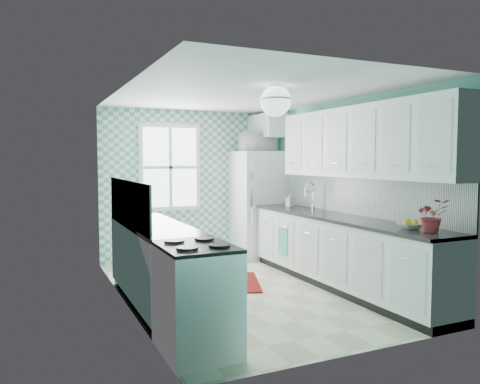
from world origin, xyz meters
name	(u,v)px	position (x,y,z in m)	size (l,w,h in m)	color
floor	(245,291)	(0.00, 0.00, -0.01)	(3.00, 4.40, 0.02)	silver
ceiling	(245,93)	(0.00, 0.00, 2.51)	(3.00, 4.40, 0.02)	white
wall_back	(189,185)	(0.00, 2.21, 1.25)	(3.00, 0.02, 2.50)	#63C0AE
wall_front	(356,211)	(0.00, -2.21, 1.25)	(3.00, 0.02, 2.50)	#63C0AE
wall_left	(124,197)	(-1.51, 0.00, 1.25)	(0.02, 4.40, 2.50)	#63C0AE
wall_right	(342,190)	(1.51, 0.00, 1.25)	(0.02, 4.40, 2.50)	#63C0AE
accent_wall	(190,185)	(0.00, 2.19, 1.25)	(3.00, 0.01, 2.50)	#5DA48C
window	(170,167)	(-0.35, 2.16, 1.55)	(1.04, 0.05, 1.44)	white
backsplash_right	(359,196)	(1.49, -0.40, 1.20)	(0.02, 3.60, 0.51)	white
backsplash_left	(128,203)	(-1.49, -0.07, 1.20)	(0.02, 2.15, 0.51)	white
upper_cabinets_right	(360,142)	(1.33, -0.60, 1.90)	(0.33, 3.20, 0.90)	white
upper_cabinet_fridge	(268,126)	(1.30, 1.83, 2.25)	(0.40, 0.74, 0.40)	white
ceiling_light	(276,101)	(0.00, -0.80, 2.32)	(0.34, 0.34, 0.35)	silver
base_cabinets_right	(340,253)	(1.20, -0.40, 0.45)	(0.60, 3.60, 0.90)	white
countertop_right	(340,218)	(1.19, -0.40, 0.92)	(0.63, 3.60, 0.04)	black
base_cabinets_left	(154,266)	(-1.20, -0.07, 0.45)	(0.60, 2.15, 0.90)	white
countertop_left	(155,225)	(-1.19, -0.07, 0.92)	(0.63, 2.15, 0.04)	black
fridge	(258,204)	(1.11, 1.82, 0.91)	(0.79, 0.78, 1.82)	white
stove	(197,297)	(-1.20, -1.57, 0.49)	(0.62, 0.77, 0.93)	white
sink	(304,210)	(1.20, 0.49, 0.93)	(0.46, 0.39, 0.53)	silver
rug	(231,282)	(-0.02, 0.39, 0.01)	(0.74, 1.05, 0.02)	maroon
dish_towel	(283,241)	(0.89, 0.56, 0.48)	(0.02, 0.27, 0.40)	#56B0AE
fruit_bowl	(410,226)	(1.20, -1.61, 0.97)	(0.25, 0.25, 0.06)	white
potted_plant	(432,216)	(1.20, -1.90, 1.11)	(0.31, 0.27, 0.35)	#BD1133
soap_bottle	(290,200)	(1.25, 0.99, 1.05)	(0.09, 0.10, 0.21)	silver
microwave	(258,142)	(1.11, 1.82, 1.98)	(0.57, 0.39, 0.32)	white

